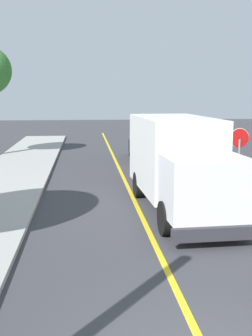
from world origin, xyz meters
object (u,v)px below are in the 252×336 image
Objects in this scene: stop_sign at (239,148)px; parked_car_near at (166,161)px; box_truck at (178,160)px; parked_car_mid at (145,146)px.

parked_car_near is at bearing 123.15° from stop_sign.
box_truck is 1.65× the size of parked_car_near.
parked_car_mid is at bearing 87.42° from box_truck.
box_truck is 11.60m from parked_car_mid.
box_truck reaches higher than parked_car_near.
parked_car_mid is (0.52, 11.54, -0.97)m from box_truck.
parked_car_near is 1.66× the size of stop_sign.
parked_car_mid is 9.62m from stop_sign.
parked_car_near and parked_car_mid have the same top height.
parked_car_near is at bearing 82.77° from box_truck.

